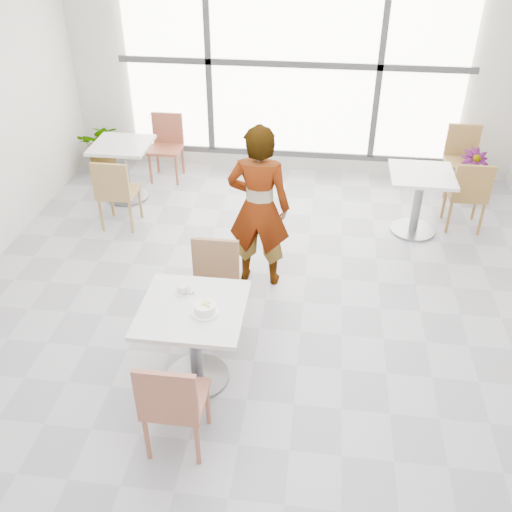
# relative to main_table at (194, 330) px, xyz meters

# --- Properties ---
(floor) EXTENTS (7.00, 7.00, 0.00)m
(floor) POSITION_rel_main_table_xyz_m (0.44, 0.69, -0.52)
(floor) COLOR #9E9EA5
(floor) RESTS_ON ground
(wall_back) EXTENTS (6.00, 0.00, 6.00)m
(wall_back) POSITION_rel_main_table_xyz_m (0.44, 4.19, 0.98)
(wall_back) COLOR silver
(wall_back) RESTS_ON ground
(window) EXTENTS (4.60, 0.07, 2.52)m
(window) POSITION_rel_main_table_xyz_m (0.44, 4.12, 0.98)
(window) COLOR white
(window) RESTS_ON ground
(main_table) EXTENTS (0.80, 0.80, 0.75)m
(main_table) POSITION_rel_main_table_xyz_m (0.00, 0.00, 0.00)
(main_table) COLOR silver
(main_table) RESTS_ON ground
(chair_near) EXTENTS (0.42, 0.42, 0.87)m
(chair_near) POSITION_rel_main_table_xyz_m (0.00, -0.71, -0.02)
(chair_near) COLOR #A25E49
(chair_near) RESTS_ON ground
(chair_far) EXTENTS (0.42, 0.42, 0.87)m
(chair_far) POSITION_rel_main_table_xyz_m (0.03, 0.69, -0.02)
(chair_far) COLOR #8B6545
(chair_far) RESTS_ON ground
(oatmeal_bowl) EXTENTS (0.21, 0.21, 0.10)m
(oatmeal_bowl) POSITION_rel_main_table_xyz_m (0.11, -0.06, 0.27)
(oatmeal_bowl) COLOR white
(oatmeal_bowl) RESTS_ON main_table
(coffee_cup) EXTENTS (0.16, 0.13, 0.07)m
(coffee_cup) POSITION_rel_main_table_xyz_m (-0.11, 0.17, 0.26)
(coffee_cup) COLOR silver
(coffee_cup) RESTS_ON main_table
(person) EXTENTS (0.63, 0.43, 1.67)m
(person) POSITION_rel_main_table_xyz_m (0.33, 1.47, 0.31)
(person) COLOR black
(person) RESTS_ON ground
(bg_table_left) EXTENTS (0.70, 0.70, 0.75)m
(bg_table_left) POSITION_rel_main_table_xyz_m (-1.58, 3.04, -0.04)
(bg_table_left) COLOR silver
(bg_table_left) RESTS_ON ground
(bg_table_right) EXTENTS (0.70, 0.70, 0.75)m
(bg_table_right) POSITION_rel_main_table_xyz_m (2.01, 2.65, -0.04)
(bg_table_right) COLOR white
(bg_table_right) RESTS_ON ground
(bg_chair_left_near) EXTENTS (0.42, 0.42, 0.87)m
(bg_chair_left_near) POSITION_rel_main_table_xyz_m (-1.43, 2.30, -0.02)
(bg_chair_left_near) COLOR #9C7B46
(bg_chair_left_near) RESTS_ON ground
(bg_chair_left_far) EXTENTS (0.42, 0.42, 0.87)m
(bg_chair_left_far) POSITION_rel_main_table_xyz_m (-1.22, 3.76, -0.02)
(bg_chair_left_far) COLOR #9E533C
(bg_chair_left_far) RESTS_ON ground
(bg_chair_right_near) EXTENTS (0.42, 0.42, 0.87)m
(bg_chair_right_near) POSITION_rel_main_table_xyz_m (2.58, 2.76, -0.02)
(bg_chair_right_near) COLOR olive
(bg_chair_right_near) RESTS_ON ground
(bg_chair_right_far) EXTENTS (0.42, 0.42, 0.87)m
(bg_chair_right_far) POSITION_rel_main_table_xyz_m (2.68, 3.83, -0.02)
(bg_chair_right_far) COLOR olive
(bg_chair_right_far) RESTS_ON ground
(plant_left) EXTENTS (0.70, 0.63, 0.71)m
(plant_left) POSITION_rel_main_table_xyz_m (-2.15, 3.84, -0.17)
(plant_left) COLOR #447338
(plant_left) RESTS_ON ground
(plant_right) EXTENTS (0.40, 0.40, 0.64)m
(plant_right) POSITION_rel_main_table_xyz_m (2.79, 3.63, -0.20)
(plant_right) COLOR #407841
(plant_right) RESTS_ON ground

